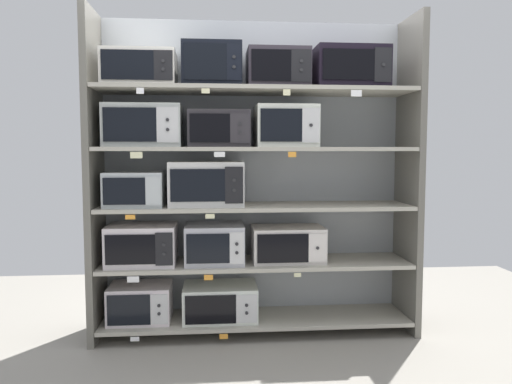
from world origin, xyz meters
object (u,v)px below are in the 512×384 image
Objects in this scene: microwave_10 at (140,69)px; microwave_11 at (212,66)px; microwave_7 at (144,126)px; microwave_1 at (220,302)px; microwave_9 at (286,126)px; microwave_12 at (278,69)px; microwave_3 at (215,243)px; microwave_6 at (206,184)px; microwave_2 at (142,244)px; microwave_8 at (219,129)px; microwave_13 at (349,69)px; microwave_0 at (140,303)px; microwave_5 at (136,189)px; microwave_4 at (288,244)px.

microwave_11 is (0.53, -0.00, 0.03)m from microwave_10.
microwave_11 reaches higher than microwave_10.
microwave_1 is at bearing -0.02° from microwave_7.
microwave_12 is (-0.06, -0.00, 0.43)m from microwave_9.
microwave_3 is at bearing 180.00° from microwave_9.
microwave_2 is at bearing -179.99° from microwave_6.
microwave_11 is (-0.01, -0.00, 1.35)m from microwave_3.
microwave_9 is at bearing -0.00° from microwave_8.
microwave_2 is 1.32m from microwave_10.
microwave_7 is 1.23× the size of microwave_9.
microwave_12 is (0.45, 0.00, 1.80)m from microwave_1.
microwave_7 is at bearing 179.98° from microwave_11.
microwave_1 is 1.23× the size of microwave_8.
microwave_1 is at bearing -179.98° from microwave_13.
microwave_1 is 1.23× the size of microwave_9.
microwave_3 is (0.58, 0.00, 0.46)m from microwave_0.
microwave_2 is at bearing -180.00° from microwave_13.
microwave_13 is at bearing 0.00° from microwave_5.
microwave_6 is 0.89m from microwave_11.
microwave_6 is 1.21× the size of microwave_9.
microwave_11 reaches higher than microwave_5.
microwave_10 is at bearing -179.99° from microwave_9.
microwave_0 is 1.36m from microwave_7.
microwave_9 is 0.87× the size of microwave_10.
microwave_0 is 0.82× the size of microwave_1.
microwave_1 is 1.02× the size of microwave_6.
microwave_1 is 1.46m from microwave_9.
microwave_8 reaches higher than microwave_3.
microwave_9 is 1.17m from microwave_10.
microwave_7 is at bearing -179.99° from microwave_8.
microwave_13 reaches higher than microwave_10.
microwave_12 is at bearing 0.01° from microwave_10.
microwave_2 is 0.43m from microwave_5.
microwave_7 is 1.07× the size of microwave_10.
microwave_13 is at bearing 0.02° from microwave_12.
microwave_11 is at bearing -179.98° from microwave_9.
microwave_0 is 1.01× the size of microwave_12.
microwave_8 is 0.64m from microwave_12.
microwave_7 is (-0.57, 0.00, 1.37)m from microwave_1.
microwave_12 is at bearing 179.91° from microwave_4.
microwave_2 reaches higher than microwave_3.
microwave_13 is at bearing 0.00° from microwave_2.
microwave_1 is (0.62, -0.00, -0.01)m from microwave_0.
microwave_10 is (-1.10, -0.00, 0.42)m from microwave_9.
microwave_0 is at bearing -179.99° from microwave_13.
microwave_13 is at bearing 0.01° from microwave_3.
microwave_6 is (0.52, 0.00, 0.92)m from microwave_0.
microwave_9 reaches higher than microwave_0.
microwave_13 reaches higher than microwave_8.
microwave_13 is at bearing 0.02° from microwave_11.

